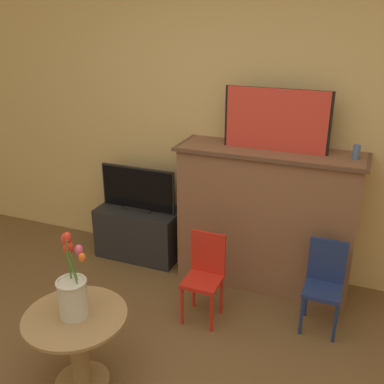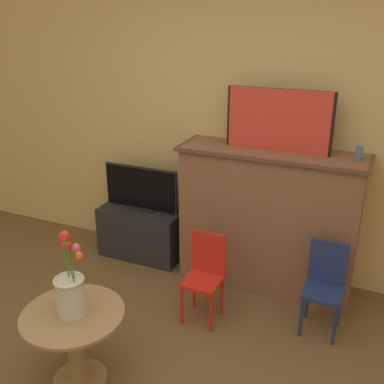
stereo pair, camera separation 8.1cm
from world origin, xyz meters
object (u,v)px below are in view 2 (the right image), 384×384
at_px(vase_tulips, 70,289).
at_px(tv_monitor, 141,189).
at_px(painting, 278,121).
at_px(chair_blue, 325,283).
at_px(chair_red, 205,272).

bearing_deg(vase_tulips, tv_monitor, 105.16).
bearing_deg(painting, chair_blue, -39.81).
height_order(chair_blue, vase_tulips, vase_tulips).
bearing_deg(chair_blue, tv_monitor, 166.23).
xyz_separation_m(painting, chair_red, (-0.32, -0.64, -1.03)).
relative_size(painting, vase_tulips, 1.56).
bearing_deg(vase_tulips, chair_blue, 41.17).
height_order(painting, vase_tulips, painting).
xyz_separation_m(painting, vase_tulips, (-0.79, -1.57, -0.74)).
relative_size(tv_monitor, vase_tulips, 1.40).
xyz_separation_m(chair_red, vase_tulips, (-0.47, -0.93, 0.29)).
relative_size(chair_red, vase_tulips, 1.30).
bearing_deg(tv_monitor, vase_tulips, -74.84).
relative_size(painting, chair_blue, 1.20).
bearing_deg(tv_monitor, chair_red, -35.49).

